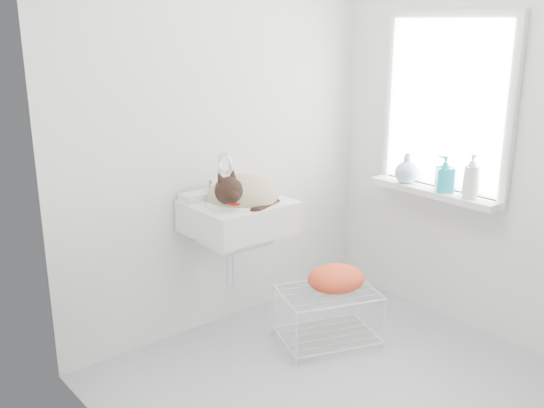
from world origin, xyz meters
TOP-DOWN VIEW (x-y plane):
  - floor at (0.00, 0.00)m, footprint 2.20×2.00m
  - back_wall at (0.00, 1.00)m, footprint 2.20×0.02m
  - right_wall at (1.10, 0.00)m, footprint 0.02×2.00m
  - left_wall at (-1.10, 0.00)m, footprint 0.02×2.00m
  - window_glass at (1.09, 0.20)m, footprint 0.01×0.80m
  - window_frame at (1.07, 0.20)m, footprint 0.04×0.90m
  - windowsill at (1.01, 0.20)m, footprint 0.16×0.88m
  - sink at (-0.08, 0.74)m, footprint 0.55×0.48m
  - faucet at (-0.08, 0.92)m, footprint 0.20×0.14m
  - cat at (-0.06, 0.72)m, footprint 0.47×0.39m
  - wire_rack at (0.28, 0.35)m, footprint 0.65×0.55m
  - towel at (0.32, 0.33)m, footprint 0.41×0.35m
  - bottle_a at (1.00, -0.06)m, footprint 0.12×0.12m
  - bottle_b at (1.00, 0.12)m, footprint 0.14×0.14m
  - bottle_c at (1.00, 0.40)m, footprint 0.20×0.20m

SIDE VIEW (x-z plane):
  - floor at x=0.00m, z-range -0.01..0.01m
  - wire_rack at x=0.28m, z-range -0.01..0.31m
  - towel at x=0.32m, z-range 0.29..0.43m
  - windowsill at x=1.01m, z-range 0.81..0.85m
  - sink at x=-0.08m, z-range 0.74..0.96m
  - bottle_a at x=1.00m, z-range 0.74..0.96m
  - bottle_b at x=1.00m, z-range 0.74..0.96m
  - bottle_c at x=1.00m, z-range 0.75..0.95m
  - cat at x=-0.06m, z-range 0.75..1.03m
  - faucet at x=-0.08m, z-range 0.89..1.09m
  - back_wall at x=0.00m, z-range 0.00..2.50m
  - right_wall at x=1.10m, z-range 0.00..2.50m
  - left_wall at x=-1.10m, z-range 0.00..2.50m
  - window_glass at x=1.09m, z-range 0.85..1.85m
  - window_frame at x=1.07m, z-range 0.80..1.90m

